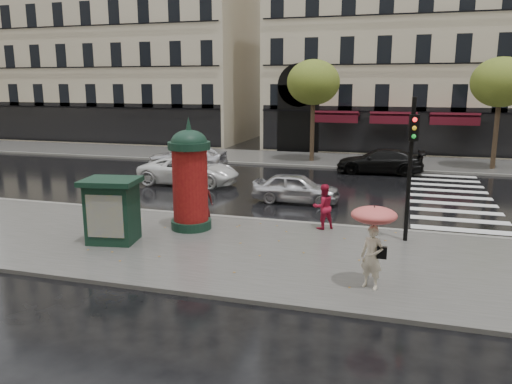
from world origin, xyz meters
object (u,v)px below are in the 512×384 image
(car_silver, at_px, (296,188))
(newsstand, at_px, (112,210))
(woman_red, at_px, (323,207))
(car_white, at_px, (189,171))
(man_burgundy, at_px, (203,199))
(morris_column, at_px, (190,176))
(car_far_silver, at_px, (188,156))
(woman_umbrella, at_px, (373,233))
(car_black, at_px, (380,161))
(traffic_light, at_px, (411,156))

(car_silver, bearing_deg, newsstand, 148.93)
(woman_red, height_order, car_white, woman_red)
(woman_red, relative_size, car_white, 0.31)
(man_burgundy, relative_size, morris_column, 0.39)
(man_burgundy, relative_size, newsstand, 0.75)
(car_white, bearing_deg, morris_column, -156.63)
(newsstand, bearing_deg, car_far_silver, 104.65)
(man_burgundy, bearing_deg, car_white, -81.62)
(woman_red, bearing_deg, woman_umbrella, 76.17)
(car_white, distance_m, car_far_silver, 4.55)
(woman_red, xyz_separation_m, morris_column, (-4.45, -1.26, 1.08))
(man_burgundy, height_order, morris_column, morris_column)
(newsstand, xyz_separation_m, car_white, (-1.74, 9.89, -0.46))
(newsstand, distance_m, car_black, 17.67)
(woman_umbrella, bearing_deg, morris_column, 150.85)
(car_silver, bearing_deg, woman_red, -156.58)
(woman_red, distance_m, car_silver, 4.51)
(newsstand, relative_size, car_far_silver, 0.43)
(woman_red, xyz_separation_m, car_black, (1.32, 12.60, -0.20))
(man_burgundy, bearing_deg, woman_red, 160.58)
(car_white, xyz_separation_m, car_far_silver, (-1.92, 4.12, 0.09))
(woman_red, height_order, man_burgundy, woman_red)
(man_burgundy, bearing_deg, newsstand, 43.72)
(traffic_light, distance_m, newsstand, 9.59)
(car_far_silver, bearing_deg, car_silver, 47.10)
(woman_red, height_order, morris_column, morris_column)
(traffic_light, bearing_deg, woman_red, 166.22)
(car_white, height_order, car_far_silver, car_far_silver)
(traffic_light, xyz_separation_m, car_white, (-10.78, 7.22, -2.19))
(car_white, bearing_deg, car_silver, -112.40)
(morris_column, xyz_separation_m, newsstand, (-1.78, -2.10, -0.81))
(woman_umbrella, height_order, morris_column, morris_column)
(newsstand, bearing_deg, man_burgundy, 63.13)
(woman_red, distance_m, newsstand, 7.09)
(newsstand, relative_size, car_black, 0.42)
(woman_umbrella, bearing_deg, car_far_silver, 127.47)
(car_silver, bearing_deg, car_black, -20.86)
(car_silver, distance_m, car_far_silver, 10.39)
(man_burgundy, xyz_separation_m, car_white, (-3.44, 6.53, -0.17))
(car_silver, relative_size, car_far_silver, 0.80)
(man_burgundy, bearing_deg, car_silver, -142.79)
(man_burgundy, xyz_separation_m, morris_column, (0.08, -1.26, 1.11))
(morris_column, bearing_deg, traffic_light, 4.52)
(morris_column, relative_size, traffic_light, 0.85)
(man_burgundy, distance_m, car_silver, 4.93)
(man_burgundy, distance_m, newsstand, 3.78)
(woman_umbrella, distance_m, newsstand, 8.35)
(morris_column, height_order, car_black, morris_column)
(morris_column, bearing_deg, woman_umbrella, -29.15)
(car_white, bearing_deg, traffic_light, -124.75)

